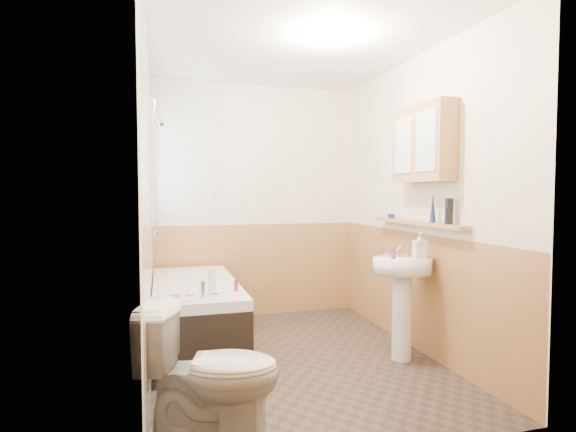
# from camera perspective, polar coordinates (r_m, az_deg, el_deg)

# --- Properties ---
(floor) EXTENTS (2.80, 2.80, 0.00)m
(floor) POSITION_cam_1_polar(r_m,az_deg,el_deg) (3.79, 0.66, -17.77)
(floor) COLOR #2F2621
(floor) RESTS_ON ground
(ceiling) EXTENTS (2.80, 2.80, 0.00)m
(ceiling) POSITION_cam_1_polar(r_m,az_deg,el_deg) (3.73, 0.68, 21.07)
(ceiling) COLOR white
(ceiling) RESTS_ON ground
(wall_back) EXTENTS (2.20, 0.02, 2.50)m
(wall_back) POSITION_cam_1_polar(r_m,az_deg,el_deg) (4.91, -4.05, 1.88)
(wall_back) COLOR beige
(wall_back) RESTS_ON ground
(wall_front) EXTENTS (2.20, 0.02, 2.50)m
(wall_front) POSITION_cam_1_polar(r_m,az_deg,el_deg) (2.23, 11.09, 0.62)
(wall_front) COLOR beige
(wall_front) RESTS_ON ground
(wall_left) EXTENTS (0.02, 2.80, 2.50)m
(wall_left) POSITION_cam_1_polar(r_m,az_deg,el_deg) (3.40, -17.58, 1.30)
(wall_left) COLOR beige
(wall_left) RESTS_ON ground
(wall_right) EXTENTS (0.02, 2.80, 2.50)m
(wall_right) POSITION_cam_1_polar(r_m,az_deg,el_deg) (4.01, 16.07, 1.54)
(wall_right) COLOR beige
(wall_right) RESTS_ON ground
(wainscot_right) EXTENTS (0.01, 2.80, 1.00)m
(wainscot_right) POSITION_cam_1_polar(r_m,az_deg,el_deg) (4.08, 15.65, -9.04)
(wainscot_right) COLOR #B27D49
(wainscot_right) RESTS_ON wall_right
(wainscot_front) EXTENTS (2.20, 0.01, 1.00)m
(wainscot_front) POSITION_cam_1_polar(r_m,az_deg,el_deg) (2.40, 10.66, -17.55)
(wainscot_front) COLOR #B27D49
(wainscot_front) RESTS_ON wall_front
(wainscot_back) EXTENTS (2.20, 0.01, 1.00)m
(wainscot_back) POSITION_cam_1_polar(r_m,az_deg,el_deg) (4.96, -3.97, -6.82)
(wainscot_back) COLOR #B27D49
(wainscot_back) RESTS_ON wall_back
(tile_cladding_left) EXTENTS (0.01, 2.80, 2.50)m
(tile_cladding_left) POSITION_cam_1_polar(r_m,az_deg,el_deg) (3.40, -17.21, 1.31)
(tile_cladding_left) COLOR white
(tile_cladding_left) RESTS_ON wall_left
(tile_return_back) EXTENTS (0.75, 0.01, 1.50)m
(tile_return_back) POSITION_cam_1_polar(r_m,az_deg,el_deg) (4.81, -12.57, 7.76)
(tile_return_back) COLOR white
(tile_return_back) RESTS_ON wall_back
(window) EXTENTS (0.03, 0.79, 0.99)m
(window) POSITION_cam_1_polar(r_m,az_deg,el_deg) (4.36, -16.68, 6.90)
(window) COLOR white
(window) RESTS_ON wall_left
(bathtub) EXTENTS (0.70, 1.62, 0.71)m
(bathtub) POSITION_cam_1_polar(r_m,az_deg,el_deg) (4.07, -11.68, -11.96)
(bathtub) COLOR black
(bathtub) RESTS_ON floor
(shower_riser) EXTENTS (0.10, 0.08, 1.14)m
(shower_riser) POSITION_cam_1_polar(r_m,az_deg,el_deg) (3.84, -16.39, 7.29)
(shower_riser) COLOR silver
(shower_riser) RESTS_ON wall_left
(toilet) EXTENTS (0.83, 0.60, 0.73)m
(toilet) POSITION_cam_1_polar(r_m,az_deg,el_deg) (2.60, -9.71, -19.06)
(toilet) COLOR white
(toilet) RESTS_ON floor
(sink) EXTENTS (0.48, 0.39, 0.94)m
(sink) POSITION_cam_1_polar(r_m,az_deg,el_deg) (3.74, 14.30, -8.69)
(sink) COLOR white
(sink) RESTS_ON floor
(pine_shelf) EXTENTS (0.10, 1.26, 0.03)m
(pine_shelf) POSITION_cam_1_polar(r_m,az_deg,el_deg) (3.89, 15.91, -0.81)
(pine_shelf) COLOR #B27D49
(pine_shelf) RESTS_ON wall_right
(medicine_cabinet) EXTENTS (0.17, 0.68, 0.61)m
(medicine_cabinet) POSITION_cam_1_polar(r_m,az_deg,el_deg) (3.78, 16.77, 8.77)
(medicine_cabinet) COLOR #B27D49
(medicine_cabinet) RESTS_ON wall_right
(foam_can) EXTENTS (0.08, 0.08, 0.19)m
(foam_can) POSITION_cam_1_polar(r_m,az_deg,el_deg) (3.52, 19.77, 0.58)
(foam_can) COLOR black
(foam_can) RESTS_ON pine_shelf
(green_bottle) EXTENTS (0.05, 0.05, 0.24)m
(green_bottle) POSITION_cam_1_polar(r_m,az_deg,el_deg) (3.69, 17.91, 1.09)
(green_bottle) COLOR navy
(green_bottle) RESTS_ON pine_shelf
(black_jar) EXTENTS (0.08, 0.08, 0.04)m
(black_jar) POSITION_cam_1_polar(r_m,az_deg,el_deg) (4.25, 12.94, 0.02)
(black_jar) COLOR navy
(black_jar) RESTS_ON pine_shelf
(soap_bottle) EXTENTS (0.13, 0.22, 0.09)m
(soap_bottle) POSITION_cam_1_polar(r_m,az_deg,el_deg) (3.70, 16.39, -4.39)
(soap_bottle) COLOR silver
(soap_bottle) RESTS_ON sink
(clear_bottle) EXTENTS (0.03, 0.03, 0.09)m
(clear_bottle) POSITION_cam_1_polar(r_m,az_deg,el_deg) (3.58, 13.24, -4.62)
(clear_bottle) COLOR purple
(clear_bottle) RESTS_ON sink
(blue_gel) EXTENTS (0.06, 0.05, 0.20)m
(blue_gel) POSITION_cam_1_polar(r_m,az_deg,el_deg) (3.43, -9.61, -8.31)
(blue_gel) COLOR silver
(blue_gel) RESTS_ON bathtub
(cream_jar) EXTENTS (0.09, 0.09, 0.04)m
(cream_jar) POSITION_cam_1_polar(r_m,az_deg,el_deg) (3.32, -14.32, -10.12)
(cream_jar) COLOR purple
(cream_jar) RESTS_ON bathtub
(orange_bottle) EXTENTS (0.03, 0.03, 0.09)m
(orange_bottle) POSITION_cam_1_polar(r_m,az_deg,el_deg) (3.56, -6.61, -8.75)
(orange_bottle) COLOR maroon
(orange_bottle) RESTS_ON bathtub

